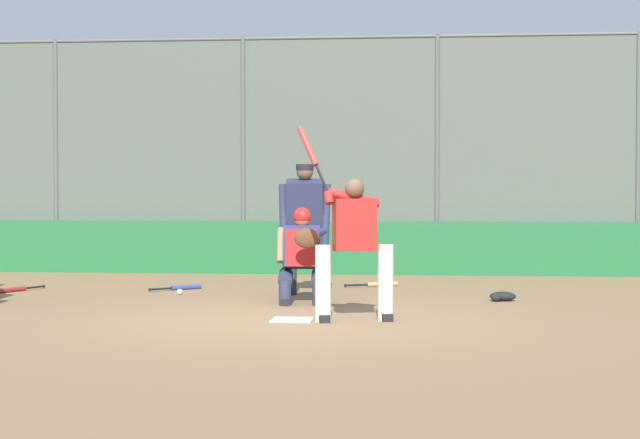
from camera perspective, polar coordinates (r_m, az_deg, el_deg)
The scene contains 13 objects.
ground_plane at distance 11.46m, azimuth -1.49°, elevation -5.40°, with size 160.00×160.00×0.00m, color #846647.
home_plate_marker at distance 11.46m, azimuth -1.49°, elevation -5.37°, with size 0.43×0.43×0.01m, color white.
backstop_fence at distance 17.62m, azimuth 1.03°, elevation 3.75°, with size 16.11×0.08×3.92m.
padding_wall at distance 17.54m, azimuth 1.01°, elevation -1.53°, with size 15.71×0.18×0.86m, color #236638.
bleachers_beyond at distance 20.48m, azimuth 1.72°, elevation -0.64°, with size 11.22×3.05×1.80m.
batter_at_plate at distance 11.33m, azimuth 1.79°, elevation -1.31°, with size 1.07×0.55×2.08m.
catcher_behind_plate at distance 13.03m, azimuth -0.96°, elevation -1.85°, with size 0.64×0.75×1.18m.
umpire_home at distance 14.10m, azimuth -0.81°, elevation -0.25°, with size 0.71×0.45×1.74m.
spare_bat_near_backstop at distance 15.17m, azimuth -15.96°, elevation -3.60°, with size 0.42×0.81×0.07m.
spare_bat_by_padding at distance 15.38m, azimuth 3.12°, elevation -3.47°, with size 0.76×0.39×0.07m.
spare_bat_third_base_side at distance 14.99m, azimuth -7.37°, elevation -3.61°, with size 0.63×0.59×0.07m.
fielding_glove_on_dirt at distance 13.58m, azimuth 9.68°, elevation -4.07°, with size 0.33×0.25×0.12m.
baseball_loose at distance 14.34m, azimuth -7.49°, elevation -3.84°, with size 0.07×0.07×0.07m, color white.
Camera 1 is at (-1.41, 11.29, 1.41)m, focal length 60.00 mm.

